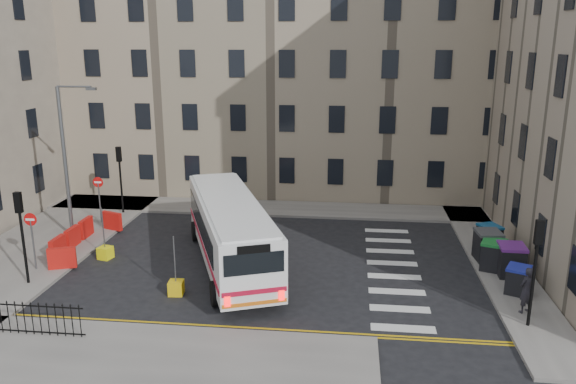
% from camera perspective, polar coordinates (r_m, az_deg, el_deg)
% --- Properties ---
extents(ground, '(120.00, 120.00, 0.00)m').
position_cam_1_polar(ground, '(27.35, 2.12, -7.20)').
color(ground, black).
rests_on(ground, ground).
extents(pavement_north, '(36.00, 3.20, 0.15)m').
position_cam_1_polar(pavement_north, '(36.23, -6.31, -1.51)').
color(pavement_north, slate).
rests_on(pavement_north, ground).
extents(pavement_east, '(2.40, 26.00, 0.15)m').
position_cam_1_polar(pavement_east, '(31.81, 19.15, -4.67)').
color(pavement_east, slate).
rests_on(pavement_east, ground).
extents(pavement_west, '(6.00, 22.00, 0.15)m').
position_cam_1_polar(pavement_west, '(32.34, -23.38, -4.76)').
color(pavement_west, slate).
rests_on(pavement_west, ground).
extents(pavement_sw, '(20.00, 6.00, 0.15)m').
position_cam_1_polar(pavement_sw, '(20.41, -21.19, -16.32)').
color(pavement_sw, slate).
rests_on(pavement_sw, ground).
extents(terrace_north, '(38.30, 10.80, 17.20)m').
position_cam_1_polar(terrace_north, '(41.73, -5.91, 12.61)').
color(terrace_north, gray).
rests_on(terrace_north, ground).
extents(traffic_light_east, '(0.28, 0.22, 4.10)m').
position_cam_1_polar(traffic_light_east, '(22.16, 23.90, -6.04)').
color(traffic_light_east, black).
rests_on(traffic_light_east, pavement_east).
extents(traffic_light_nw, '(0.28, 0.22, 4.10)m').
position_cam_1_polar(traffic_light_nw, '(35.44, -16.71, 2.23)').
color(traffic_light_nw, black).
rests_on(traffic_light_nw, pavement_west).
extents(traffic_light_sw, '(0.28, 0.22, 4.10)m').
position_cam_1_polar(traffic_light_sw, '(26.45, -25.50, -2.90)').
color(traffic_light_sw, black).
rests_on(traffic_light_sw, pavement_west).
extents(streetlamp, '(0.50, 0.22, 8.14)m').
position_cam_1_polar(streetlamp, '(31.61, -21.72, 3.01)').
color(streetlamp, '#595B5E').
rests_on(streetlamp, pavement_west).
extents(no_entry_north, '(0.60, 0.08, 3.00)m').
position_cam_1_polar(no_entry_north, '(34.05, -18.68, 0.18)').
color(no_entry_north, '#595B5E').
rests_on(no_entry_north, pavement_west).
extents(no_entry_south, '(0.60, 0.08, 3.00)m').
position_cam_1_polar(no_entry_south, '(28.14, -24.61, -3.47)').
color(no_entry_south, '#595B5E').
rests_on(no_entry_south, pavement_west).
extents(roadworks_barriers, '(1.66, 6.26, 1.00)m').
position_cam_1_polar(roadworks_barriers, '(30.74, -20.44, -4.33)').
color(roadworks_barriers, red).
rests_on(roadworks_barriers, pavement_west).
extents(bus, '(6.62, 11.68, 3.14)m').
position_cam_1_polar(bus, '(26.61, -5.93, -3.75)').
color(bus, white).
rests_on(bus, ground).
extents(wheelie_bin_a, '(1.26, 1.32, 1.15)m').
position_cam_1_polar(wheelie_bin_a, '(25.59, 22.32, -8.24)').
color(wheelie_bin_a, black).
rests_on(wheelie_bin_a, pavement_east).
extents(wheelie_bin_b, '(1.19, 1.35, 1.44)m').
position_cam_1_polar(wheelie_bin_b, '(27.23, 21.70, -6.44)').
color(wheelie_bin_b, black).
rests_on(wheelie_bin_b, pavement_east).
extents(wheelie_bin_c, '(1.42, 1.52, 1.35)m').
position_cam_1_polar(wheelie_bin_c, '(27.70, 20.14, -6.02)').
color(wheelie_bin_c, black).
rests_on(wheelie_bin_c, pavement_east).
extents(wheelie_bin_d, '(1.24, 1.40, 1.45)m').
position_cam_1_polar(wheelie_bin_d, '(28.71, 19.61, -5.12)').
color(wheelie_bin_d, black).
rests_on(wheelie_bin_d, pavement_east).
extents(wheelie_bin_e, '(1.28, 1.37, 1.21)m').
position_cam_1_polar(wheelie_bin_e, '(30.37, 19.75, -4.28)').
color(wheelie_bin_e, black).
rests_on(wheelie_bin_e, pavement_east).
extents(pedestrian, '(0.81, 0.74, 1.85)m').
position_cam_1_polar(pedestrian, '(23.81, 23.07, -9.16)').
color(pedestrian, black).
rests_on(pedestrian, pavement_east).
extents(bollard_yellow, '(0.73, 0.73, 0.60)m').
position_cam_1_polar(bollard_yellow, '(29.16, -18.06, -5.89)').
color(bollard_yellow, '#F8EF0D').
rests_on(bollard_yellow, ground).
extents(bollard_chevron, '(0.65, 0.65, 0.60)m').
position_cam_1_polar(bollard_chevron, '(24.47, -11.29, -9.52)').
color(bollard_chevron, '#E5B90D').
rests_on(bollard_chevron, ground).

